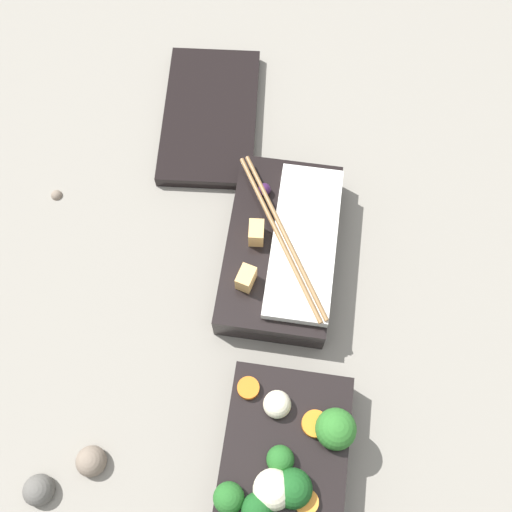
# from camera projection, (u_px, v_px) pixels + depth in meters

# --- Properties ---
(ground_plane) EXTENTS (3.00, 3.00, 0.00)m
(ground_plane) POSITION_uv_depth(u_px,v_px,m) (280.00, 358.00, 0.67)
(ground_plane) COLOR gray
(bento_tray_vegetable) EXTENTS (0.22, 0.13, 0.08)m
(bento_tray_vegetable) POSITION_uv_depth(u_px,v_px,m) (285.00, 485.00, 0.59)
(bento_tray_vegetable) COLOR black
(bento_tray_vegetable) RESTS_ON ground_plane
(bento_tray_rice) EXTENTS (0.22, 0.12, 0.07)m
(bento_tray_rice) POSITION_uv_depth(u_px,v_px,m) (285.00, 248.00, 0.70)
(bento_tray_rice) COLOR black
(bento_tray_rice) RESTS_ON ground_plane
(bento_lid) EXTENTS (0.22, 0.14, 0.02)m
(bento_lid) POSITION_uv_depth(u_px,v_px,m) (212.00, 116.00, 0.80)
(bento_lid) COLOR black
(bento_lid) RESTS_ON ground_plane
(pebble_1) EXTENTS (0.03, 0.03, 0.03)m
(pebble_1) POSITION_uv_depth(u_px,v_px,m) (93.00, 461.00, 0.62)
(pebble_1) COLOR #7A6B5B
(pebble_1) RESTS_ON ground_plane
(pebble_2) EXTENTS (0.03, 0.03, 0.03)m
(pebble_2) POSITION_uv_depth(u_px,v_px,m) (41.00, 490.00, 0.61)
(pebble_2) COLOR #595651
(pebble_2) RESTS_ON ground_plane
(pebble_3) EXTENTS (0.01, 0.01, 0.01)m
(pebble_3) POSITION_uv_depth(u_px,v_px,m) (58.00, 194.00, 0.75)
(pebble_3) COLOR #7A6B5B
(pebble_3) RESTS_ON ground_plane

